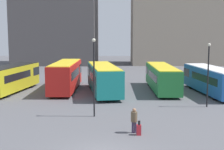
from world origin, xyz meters
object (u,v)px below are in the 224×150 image
lamp_post_1 (208,70)px  bus_0 (12,77)px  bus_4 (211,79)px  lamp_post_2 (94,71)px  bus_1 (66,75)px  traveler (134,118)px  bus_3 (162,77)px  bus_2 (103,78)px  suitcase (139,130)px

lamp_post_1 → bus_0: bearing=159.7°
bus_4 → lamp_post_2: (-11.89, -9.90, 1.98)m
bus_1 → traveler: bus_1 is taller
traveler → lamp_post_2: size_ratio=0.27×
bus_3 → bus_4: (5.07, -1.85, -0.01)m
traveler → lamp_post_2: (-2.87, 4.04, 2.55)m
bus_0 → bus_3: bus_0 is taller
bus_1 → bus_2: bearing=-109.6°
bus_3 → bus_1: bearing=90.4°
bus_1 → suitcase: bearing=-156.2°
bus_4 → bus_3: bearing=63.5°
bus_1 → bus_4: size_ratio=0.95×
bus_1 → lamp_post_1: bearing=-121.1°
bus_1 → lamp_post_1: size_ratio=1.86×
bus_2 → lamp_post_1: size_ratio=1.99×
lamp_post_1 → bus_2: bearing=145.0°
bus_3 → bus_2: bearing=103.9°
bus_0 → bus_1: bearing=-74.2°
suitcase → lamp_post_2: lamp_post_2 is taller
bus_3 → lamp_post_2: (-6.83, -11.75, 1.97)m
bus_2 → bus_4: size_ratio=1.01×
bus_0 → bus_1: bus_1 is taller
bus_1 → bus_2: size_ratio=0.93×
bus_3 → lamp_post_2: bearing=148.8°
bus_1 → bus_4: bus_1 is taller
bus_4 → lamp_post_2: lamp_post_2 is taller
bus_2 → lamp_post_2: lamp_post_2 is taller
bus_2 → bus_4: 11.65m
bus_3 → traveler: size_ratio=6.90×
bus_1 → bus_0: bearing=97.4°
bus_0 → traveler: size_ratio=6.20×
bus_1 → bus_2: (4.34, -1.49, -0.10)m
bus_0 → lamp_post_1: (19.59, -7.24, 1.70)m
bus_0 → bus_4: (21.85, -0.75, -0.05)m
lamp_post_1 → bus_4: bearing=70.8°
bus_0 → bus_3: size_ratio=0.90×
bus_0 → bus_2: bus_2 is taller
suitcase → lamp_post_2: size_ratio=0.16×
traveler → bus_1: bearing=20.6°
bus_4 → suitcase: size_ratio=11.48×
bus_0 → suitcase: 20.05m
traveler → lamp_post_1: size_ratio=0.29×
bus_2 → traveler: (2.62, -14.03, -0.69)m
bus_1 → bus_3: size_ratio=0.93×
suitcase → lamp_post_2: (-3.15, 4.48, 3.18)m
bus_0 → bus_3: 16.81m
traveler → bus_3: bearing=-17.6°
bus_4 → bus_1: bearing=77.9°
bus_1 → traveler: bearing=-156.5°
bus_4 → lamp_post_2: bearing=123.3°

